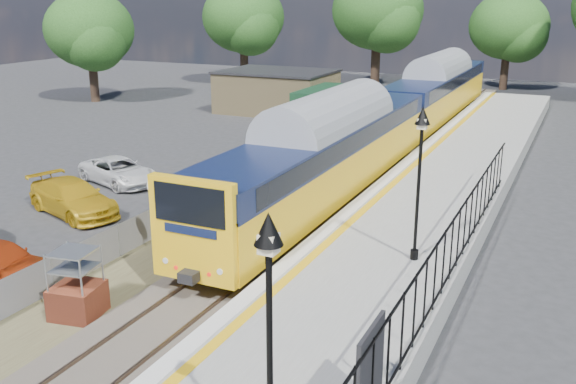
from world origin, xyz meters
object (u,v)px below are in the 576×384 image
Objects in this scene: brick_plinth at (76,285)px; car_yellow at (73,198)px; speed_sign at (158,205)px; victorian_lamp_north at (421,149)px; victorian_lamp_south at (269,289)px; train at (397,112)px; car_white at (119,171)px.

brick_plinth reaches higher than car_yellow.
victorian_lamp_north is at bearing -5.42° from speed_sign.
car_yellow is (-14.38, 10.86, -3.61)m from victorian_lamp_south.
victorian_lamp_south is at bearing -78.31° from train.
speed_sign is 6.87m from car_yellow.
train is at bearing -22.46° from car_white.
brick_plinth is 0.45× the size of car_white.
speed_sign is at bearing -114.35° from car_white.
victorian_lamp_north is 1.55× the size of speed_sign.
car_yellow is at bearing 142.93° from victorian_lamp_south.
train is at bearing 83.63° from brick_plinth.
speed_sign is at bearing -98.33° from train.
speed_sign is 0.67× the size of car_white.
speed_sign is 10.20m from car_white.
victorian_lamp_north is 17.51m from train.
victorian_lamp_north is at bearing -75.06° from car_yellow.
train is at bearing 63.66° from speed_sign.
speed_sign reaches higher than car_white.
victorian_lamp_south reaches higher than speed_sign.
brick_plinth reaches higher than car_white.
car_white is (-7.55, 10.93, -0.34)m from brick_plinth.
victorian_lamp_south reaches higher than brick_plinth.
victorian_lamp_south is 2.32× the size of brick_plinth.
brick_plinth is at bearing -126.55° from car_white.
car_white is at bearing 33.81° from car_yellow.
car_white is at bearing 135.80° from victorian_lamp_south.
victorian_lamp_north reaches higher than brick_plinth.
speed_sign is at bearing -94.72° from car_yellow.
victorian_lamp_north reaches higher than speed_sign.
brick_plinth is 13.29m from car_white.
car_yellow is at bearing 138.86° from speed_sign.
brick_plinth is at bearing -96.37° from train.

